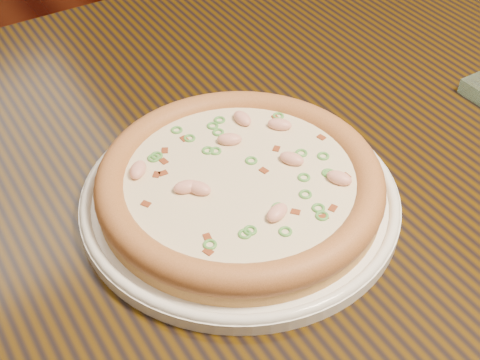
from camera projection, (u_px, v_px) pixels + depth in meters
hero_table at (305, 202)px, 0.78m from camera, size 1.20×0.80×0.75m
plate at (240, 197)px, 0.62m from camera, size 0.30×0.30×0.02m
pizza at (240, 182)px, 0.61m from camera, size 0.27×0.27×0.03m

